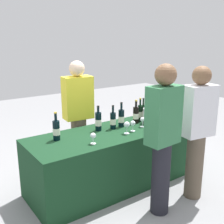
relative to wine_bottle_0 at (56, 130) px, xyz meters
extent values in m
plane|color=gray|center=(0.68, -0.13, -0.84)|extent=(12.00, 12.00, 0.00)
cube|color=#14381E|center=(0.68, -0.13, -0.48)|extent=(2.12, 0.80, 0.72)
cylinder|color=black|center=(0.00, 0.00, -0.01)|extent=(0.08, 0.08, 0.22)
cylinder|color=black|center=(0.00, 0.00, 0.15)|extent=(0.03, 0.03, 0.09)
cylinder|color=gold|center=(0.00, 0.00, 0.20)|extent=(0.03, 0.03, 0.02)
cylinder|color=silver|center=(0.00, 0.00, -0.02)|extent=(0.08, 0.08, 0.08)
cylinder|color=black|center=(0.57, 0.01, 0.00)|extent=(0.08, 0.08, 0.23)
cylinder|color=black|center=(0.57, 0.01, 0.15)|extent=(0.03, 0.03, 0.07)
cylinder|color=black|center=(0.57, 0.01, 0.19)|extent=(0.03, 0.03, 0.02)
cylinder|color=silver|center=(0.57, 0.01, -0.01)|extent=(0.08, 0.08, 0.08)
cylinder|color=black|center=(0.76, -0.04, -0.01)|extent=(0.07, 0.07, 0.21)
cylinder|color=black|center=(0.76, -0.04, 0.13)|extent=(0.03, 0.03, 0.08)
cylinder|color=black|center=(0.76, -0.04, 0.18)|extent=(0.03, 0.03, 0.02)
cylinder|color=silver|center=(0.76, -0.04, -0.02)|extent=(0.07, 0.07, 0.07)
cylinder|color=black|center=(0.89, -0.04, 0.00)|extent=(0.08, 0.08, 0.22)
cylinder|color=black|center=(0.89, -0.04, 0.15)|extent=(0.03, 0.03, 0.09)
cylinder|color=black|center=(0.89, -0.04, 0.20)|extent=(0.03, 0.03, 0.02)
cylinder|color=silver|center=(0.89, -0.04, -0.02)|extent=(0.08, 0.08, 0.08)
cylinder|color=black|center=(1.15, -0.02, -0.01)|extent=(0.08, 0.08, 0.22)
cylinder|color=black|center=(1.15, -0.02, 0.15)|extent=(0.03, 0.03, 0.09)
cylinder|color=gold|center=(1.15, -0.02, 0.20)|extent=(0.03, 0.03, 0.02)
cylinder|color=silver|center=(1.15, -0.02, -0.02)|extent=(0.08, 0.08, 0.08)
cylinder|color=black|center=(1.25, 0.01, 0.00)|extent=(0.07, 0.07, 0.23)
cylinder|color=black|center=(1.25, 0.01, 0.15)|extent=(0.03, 0.03, 0.09)
cylinder|color=gold|center=(1.25, 0.01, 0.21)|extent=(0.03, 0.03, 0.02)
cylinder|color=silver|center=(1.25, 0.01, -0.02)|extent=(0.07, 0.07, 0.08)
cylinder|color=black|center=(1.35, 0.05, -0.01)|extent=(0.06, 0.06, 0.21)
cylinder|color=black|center=(1.35, 0.05, 0.13)|extent=(0.02, 0.02, 0.09)
cylinder|color=black|center=(1.35, 0.05, 0.18)|extent=(0.03, 0.03, 0.02)
cylinder|color=silver|center=(1.35, 0.05, -0.02)|extent=(0.06, 0.06, 0.07)
cylinder|color=black|center=(1.45, -0.01, -0.02)|extent=(0.08, 0.08, 0.20)
cylinder|color=black|center=(1.45, -0.01, 0.12)|extent=(0.03, 0.03, 0.07)
cylinder|color=maroon|center=(1.45, -0.01, 0.17)|extent=(0.03, 0.03, 0.02)
cylinder|color=silver|center=(1.45, -0.01, -0.03)|extent=(0.08, 0.08, 0.07)
cylinder|color=silver|center=(0.27, -0.34, -0.12)|extent=(0.06, 0.06, 0.00)
cylinder|color=silver|center=(0.27, -0.34, -0.08)|extent=(0.01, 0.01, 0.06)
sphere|color=silver|center=(0.27, -0.34, -0.02)|extent=(0.06, 0.06, 0.06)
cylinder|color=silver|center=(0.78, -0.29, -0.12)|extent=(0.07, 0.07, 0.00)
cylinder|color=silver|center=(0.78, -0.29, -0.07)|extent=(0.01, 0.01, 0.08)
sphere|color=silver|center=(0.78, -0.29, 0.00)|extent=(0.07, 0.07, 0.07)
sphere|color=#590C19|center=(0.78, -0.29, -0.02)|extent=(0.04, 0.04, 0.04)
cylinder|color=silver|center=(0.90, -0.26, -0.12)|extent=(0.06, 0.06, 0.00)
cylinder|color=silver|center=(0.90, -0.26, -0.08)|extent=(0.01, 0.01, 0.07)
sphere|color=silver|center=(0.90, -0.26, -0.01)|extent=(0.06, 0.06, 0.06)
sphere|color=#590C19|center=(0.90, -0.26, -0.02)|extent=(0.04, 0.04, 0.04)
cylinder|color=silver|center=(1.11, -0.20, -0.12)|extent=(0.06, 0.06, 0.00)
cylinder|color=silver|center=(1.11, -0.20, -0.08)|extent=(0.01, 0.01, 0.07)
sphere|color=silver|center=(1.11, -0.20, -0.02)|extent=(0.06, 0.06, 0.06)
sphere|color=#590C19|center=(1.11, -0.20, -0.03)|extent=(0.03, 0.03, 0.03)
cylinder|color=silver|center=(1.32, -0.15, -0.01)|extent=(0.22, 0.22, 0.20)
cylinder|color=brown|center=(0.55, 0.48, -0.45)|extent=(0.21, 0.21, 0.77)
cube|color=yellow|center=(0.55, 0.48, 0.22)|extent=(0.41, 0.25, 0.58)
sphere|color=beige|center=(0.55, 0.48, 0.61)|extent=(0.21, 0.21, 0.21)
cylinder|color=black|center=(0.76, -0.91, -0.44)|extent=(0.20, 0.20, 0.80)
cube|color=#337247|center=(0.76, -0.91, 0.26)|extent=(0.37, 0.22, 0.60)
sphere|color=brown|center=(0.76, -0.91, 0.66)|extent=(0.22, 0.22, 0.22)
cylinder|color=brown|center=(1.31, -0.91, -0.45)|extent=(0.20, 0.20, 0.77)
cube|color=silver|center=(1.31, -0.91, 0.22)|extent=(0.39, 0.26, 0.58)
sphere|color=brown|center=(1.31, -0.91, 0.62)|extent=(0.21, 0.21, 0.21)
camera|label=1|loc=(-1.22, -2.80, 1.01)|focal=44.87mm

